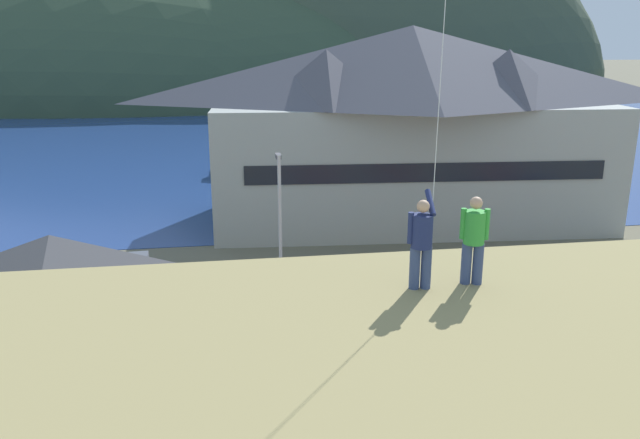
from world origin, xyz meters
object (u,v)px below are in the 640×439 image
Objects in this scene: parked_car_corner_spot at (594,286)px; harbor_lodge at (410,120)px; person_kite_flyer at (421,241)px; person_companion at (474,238)px; wharf_dock at (265,177)px; parked_car_front_row_silver at (204,390)px; moored_boat_wharfside at (227,166)px; parked_car_back_row_right at (581,365)px; moored_boat_outer_mooring at (301,167)px; storage_shed_waterside at (325,180)px; storage_shed_near_lot at (57,304)px; parked_car_lone_by_shed at (384,367)px; parking_light_pole at (280,213)px.

harbor_lodge is at bearing 105.48° from parked_car_corner_spot.
person_kite_flyer reaches higher than person_companion.
parked_car_front_row_silver is (-4.31, -34.69, 0.71)m from wharf_dock.
parked_car_back_row_right is at bearing -73.22° from moored_boat_wharfside.
parked_car_front_row_silver is 2.31× the size of person_kite_flyer.
person_kite_flyer is at bearing -89.71° from wharf_dock.
moored_boat_outer_mooring reaches higher than parked_car_corner_spot.
moored_boat_outer_mooring is at bearing 87.35° from person_companion.
storage_shed_waterside is at bearing -65.98° from moored_boat_wharfside.
wharf_dock is (9.43, 30.98, -2.39)m from storage_shed_near_lot.
harbor_lodge is 5.03× the size of storage_shed_waterside.
wharf_dock is (-3.31, 11.35, -2.15)m from storage_shed_waterside.
parked_car_lone_by_shed is (1.67, -34.18, 0.71)m from wharf_dock.
parked_car_lone_by_shed is at bearing 172.58° from parked_car_back_row_right.
moored_boat_outer_mooring is at bearing 87.40° from parked_car_lone_by_shed.
moored_boat_wharfside is 37.97m from parked_car_front_row_silver.
wharf_dock is at bearing 106.25° from storage_shed_waterside.
storage_shed_waterside is (-5.23, 1.96, -4.16)m from harbor_lodge.
moored_boat_wharfside is 35.63m from parked_car_corner_spot.
storage_shed_near_lot reaches higher than parked_car_front_row_silver.
person_companion reaches higher than parking_light_pole.
harbor_lodge is at bearing 89.50° from parked_car_back_row_right.
storage_shed_waterside is 0.85× the size of moored_boat_outer_mooring.
storage_shed_near_lot reaches higher than storage_shed_waterside.
storage_shed_waterside reaches higher than parked_car_back_row_right.
parked_car_back_row_right is (5.04, -23.69, -1.43)m from storage_shed_waterside.
person_companion reaches higher than moored_boat_wharfside.
parked_car_front_row_silver is at bearing 127.96° from person_companion.
moored_boat_wharfside reaches higher than wharf_dock.
parked_car_back_row_right is at bearing 40.22° from person_kite_flyer.
storage_shed_near_lot is at bearing 167.12° from parked_car_back_row_right.
storage_shed_waterside reaches higher than moored_boat_wharfside.
person_kite_flyer reaches higher than parked_car_front_row_silver.
parked_car_back_row_right is 12.09m from person_companion.
harbor_lodge is 14.53× the size of person_kite_flyer.
storage_shed_near_lot reaches higher than moored_boat_wharfside.
parked_car_corner_spot is at bearing -63.37° from moored_boat_wharfside.
wharf_dock is at bearing 92.79° from parked_car_lone_by_shed.
moored_boat_outer_mooring is at bearing 89.99° from storage_shed_waterside.
storage_shed_near_lot is 1.30× the size of storage_shed_waterside.
storage_shed_waterside reaches higher than parked_car_corner_spot.
person_companion is (2.19, -17.48, 4.23)m from parking_light_pole.
wharf_dock is 34.23m from parked_car_lone_by_shed.
parking_light_pole reaches higher than wharf_dock.
parked_car_lone_by_shed is at bearing 79.37° from person_kite_flyer.
storage_shed_near_lot is at bearing -135.47° from harbor_lodge.
person_kite_flyer is (-3.10, -44.03, 7.42)m from moored_boat_outer_mooring.
moored_boat_outer_mooring is 44.62m from person_companion.
parked_car_corner_spot is 0.98× the size of parked_car_back_row_right.
moored_boat_wharfside reaches higher than parked_car_lone_by_shed.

